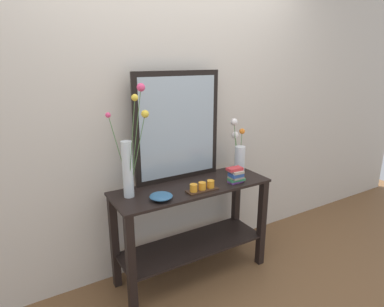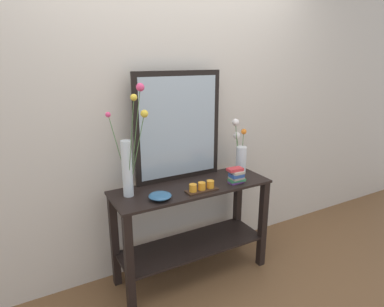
# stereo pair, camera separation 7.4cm
# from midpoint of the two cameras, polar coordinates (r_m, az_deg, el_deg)

# --- Properties ---
(ground_plane) EXTENTS (7.00, 6.00, 0.02)m
(ground_plane) POSITION_cam_midpoint_polar(r_m,az_deg,el_deg) (2.90, -0.77, -20.36)
(ground_plane) COLOR brown
(wall_back) EXTENTS (6.40, 0.08, 2.70)m
(wall_back) POSITION_cam_midpoint_polar(r_m,az_deg,el_deg) (2.65, -4.56, 8.17)
(wall_back) COLOR beige
(wall_back) RESTS_ON ground
(console_table) EXTENTS (1.24, 0.43, 0.78)m
(console_table) POSITION_cam_midpoint_polar(r_m,az_deg,el_deg) (2.63, -0.82, -11.52)
(console_table) COLOR black
(console_table) RESTS_ON ground
(mirror_leaning) EXTENTS (0.72, 0.03, 0.85)m
(mirror_leaning) POSITION_cam_midpoint_polar(r_m,az_deg,el_deg) (2.53, -3.34, 4.62)
(mirror_leaning) COLOR black
(mirror_leaning) RESTS_ON console_table
(tall_vase_left) EXTENTS (0.24, 0.24, 0.79)m
(tall_vase_left) POSITION_cam_midpoint_polar(r_m,az_deg,el_deg) (2.27, -11.87, -0.89)
(tall_vase_left) COLOR silver
(tall_vase_left) RESTS_ON console_table
(vase_right) EXTENTS (0.15, 0.14, 0.46)m
(vase_right) POSITION_cam_midpoint_polar(r_m,az_deg,el_deg) (2.78, 7.47, 0.20)
(vase_right) COLOR silver
(vase_right) RESTS_ON console_table
(candle_tray) EXTENTS (0.24, 0.09, 0.07)m
(candle_tray) POSITION_cam_midpoint_polar(r_m,az_deg,el_deg) (2.40, 0.92, -5.95)
(candle_tray) COLOR #382316
(candle_tray) RESTS_ON console_table
(decorative_bowl) EXTENTS (0.16, 0.16, 0.05)m
(decorative_bowl) POSITION_cam_midpoint_polar(r_m,az_deg,el_deg) (2.28, -6.37, -7.47)
(decorative_bowl) COLOR #2D5B84
(decorative_bowl) RESTS_ON console_table
(book_stack) EXTENTS (0.15, 0.10, 0.12)m
(book_stack) POSITION_cam_midpoint_polar(r_m,az_deg,el_deg) (2.57, 6.88, -3.78)
(book_stack) COLOR #663884
(book_stack) RESTS_ON console_table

